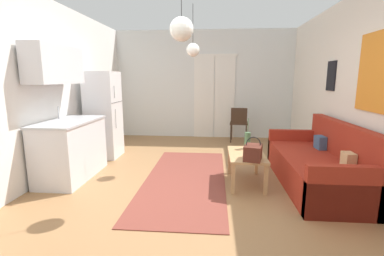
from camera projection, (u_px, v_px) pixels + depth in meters
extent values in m
cube|color=#996D44|center=(192.00, 198.00, 3.61)|extent=(5.10, 7.86, 0.10)
cube|color=silver|center=(204.00, 85.00, 6.96)|extent=(4.70, 0.10, 2.73)
cube|color=white|center=(204.00, 98.00, 6.96)|extent=(0.51, 0.02, 2.07)
cube|color=white|center=(225.00, 98.00, 6.91)|extent=(0.51, 0.02, 2.07)
cube|color=white|center=(215.00, 55.00, 6.74)|extent=(1.12, 0.03, 0.06)
cube|color=orange|center=(375.00, 72.00, 3.29)|extent=(0.02, 0.71, 0.97)
cube|color=black|center=(331.00, 76.00, 4.51)|extent=(0.02, 0.31, 0.49)
cube|color=white|center=(18.00, 91.00, 3.54)|extent=(0.10, 7.46, 2.73)
cube|color=black|center=(47.00, 63.00, 4.05)|extent=(0.02, 0.32, 0.40)
cube|color=brown|center=(185.00, 179.00, 4.14)|extent=(1.20, 2.92, 0.01)
cube|color=maroon|center=(314.00, 171.00, 3.89)|extent=(0.90, 2.11, 0.43)
cube|color=maroon|center=(342.00, 155.00, 3.82)|extent=(0.15, 2.11, 0.91)
cube|color=maroon|center=(348.00, 193.00, 2.89)|extent=(0.90, 0.11, 0.62)
cube|color=maroon|center=(294.00, 147.00, 4.86)|extent=(0.90, 0.11, 0.62)
cube|color=tan|center=(348.00, 160.00, 3.36)|extent=(0.13, 0.19, 0.20)
cube|color=#3D5B7F|center=(320.00, 143.00, 4.25)|extent=(0.14, 0.22, 0.21)
cube|color=tan|center=(247.00, 155.00, 3.92)|extent=(0.51, 0.88, 0.04)
cube|color=tan|center=(233.00, 179.00, 3.58)|extent=(0.05, 0.05, 0.42)
cube|color=tan|center=(266.00, 180.00, 3.55)|extent=(0.05, 0.05, 0.42)
cube|color=tan|center=(230.00, 161.00, 4.36)|extent=(0.05, 0.05, 0.42)
cube|color=tan|center=(257.00, 162.00, 4.33)|extent=(0.05, 0.05, 0.42)
cylinder|color=#47704C|center=(247.00, 140.00, 4.18)|extent=(0.09, 0.09, 0.25)
cylinder|color=#477F42|center=(248.00, 125.00, 4.14)|extent=(0.01, 0.01, 0.22)
cube|color=#512319|center=(253.00, 153.00, 3.60)|extent=(0.29, 0.35, 0.20)
torus|color=black|center=(253.00, 144.00, 3.58)|extent=(0.19, 0.01, 0.19)
cube|color=white|center=(104.00, 115.00, 5.21)|extent=(0.56, 0.59, 1.66)
cube|color=#4C4C51|center=(117.00, 102.00, 5.14)|extent=(0.01, 0.56, 0.01)
cylinder|color=#B7BABF|center=(114.00, 92.00, 4.95)|extent=(0.02, 0.02, 0.23)
cylinder|color=#B7BABF|center=(116.00, 119.00, 5.04)|extent=(0.02, 0.02, 0.36)
cube|color=silver|center=(71.00, 150.00, 4.16)|extent=(0.60, 1.22, 0.87)
cube|color=#B7BABF|center=(69.00, 122.00, 4.07)|extent=(0.63, 1.25, 0.03)
cube|color=#999BA0|center=(74.00, 123.00, 4.22)|extent=(0.36, 0.40, 0.10)
cylinder|color=#B7BABF|center=(59.00, 113.00, 4.21)|extent=(0.02, 0.02, 0.20)
cube|color=silver|center=(55.00, 65.00, 3.93)|extent=(0.32, 1.10, 0.55)
cylinder|color=#382619|center=(246.00, 131.00, 6.71)|extent=(0.03, 0.03, 0.45)
cylinder|color=#382619|center=(232.00, 131.00, 6.78)|extent=(0.03, 0.03, 0.45)
cylinder|color=#382619|center=(246.00, 134.00, 6.38)|extent=(0.03, 0.03, 0.45)
cylinder|color=#382619|center=(231.00, 134.00, 6.45)|extent=(0.03, 0.03, 0.45)
cube|color=#382619|center=(239.00, 123.00, 6.53)|extent=(0.46, 0.45, 0.04)
cube|color=#382619|center=(239.00, 116.00, 6.32)|extent=(0.38, 0.07, 0.38)
sphere|color=white|center=(182.00, 29.00, 3.21)|extent=(0.29, 0.29, 0.29)
cylinder|color=black|center=(193.00, 24.00, 4.44)|extent=(0.01, 0.01, 0.62)
sphere|color=white|center=(193.00, 50.00, 4.52)|extent=(0.22, 0.22, 0.22)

